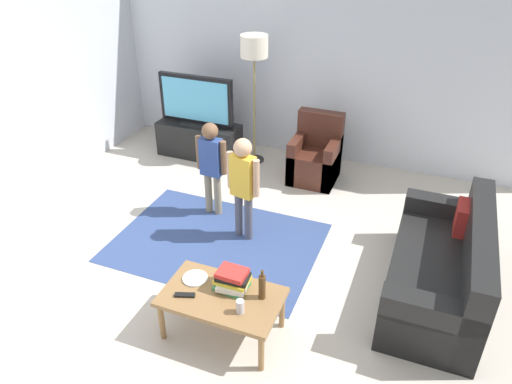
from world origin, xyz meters
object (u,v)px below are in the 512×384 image
Objects in this scene: bottle at (262,287)px; tv_remote at (185,295)px; soda_can at (240,307)px; armchair at (316,158)px; child_center at (243,180)px; book_stack at (232,280)px; plate at (195,278)px; tv_stand at (199,140)px; floor_lamp at (254,54)px; coffee_table at (222,300)px; child_near_tv at (211,161)px; tv at (196,101)px; couch at (445,272)px.

bottle is 1.67× the size of tv_remote.
armchair is at bearing 94.40° from soda_can.
child_center is 1.34m from book_stack.
tv_stand is at bearing 116.99° from plate.
bottle is 0.25m from soda_can.
floor_lamp is at bearing 108.30° from child_center.
child_near_tv is at bearing 118.36° from coffee_table.
child_near_tv is at bearing 111.08° from plate.
coffee_table is 4.55× the size of plate.
coffee_table is 5.88× the size of tv_remote.
child_center is 1.52m from tv_remote.
tv_remote is (-0.28, -0.12, 0.06)m from coffee_table.
tv_remote is at bearing -64.37° from tv_stand.
book_stack is at bearing -88.69° from armchair.
child_center is at bearing -102.98° from armchair.
armchair is 3.03× the size of book_stack.
tv is at bearing -90.00° from tv_stand.
child_center reaches higher than coffee_table.
book_stack is 2.48× the size of soda_can.
floor_lamp is (0.80, 0.17, 0.70)m from tv.
couch is 8.18× the size of plate.
coffee_table is 3.53× the size of bottle.
bottle is at bearing -61.02° from child_center.
armchair is at bearing 96.72° from bottle.
bottle is (2.10, -2.88, -0.31)m from tv.
armchair is 2.85m from book_stack.
tv_stand reaches higher than coffee_table.
coffee_table is at bearing -18.45° from plate.
couch is 1.51× the size of child_center.
soda_can reaches higher than plate.
child_center is 1.46m from bottle.
soda_can is (-1.50, -1.29, 0.19)m from couch.
tv_remote is at bearing -70.74° from child_near_tv.
tv is 3.41m from book_stack.
soda_can is (0.50, 0.00, 0.05)m from tv_remote.
tv is 2.13m from child_center.
plate reaches higher than coffee_table.
coffee_table is (-1.72, -1.17, 0.08)m from couch.
couch is 1.99m from soda_can.
armchair reaches higher than couch.
child_near_tv is (-2.63, 0.52, 0.40)m from couch.
child_near_tv reaches higher than plate.
child_near_tv reaches higher than tv_stand.
soda_can is at bearing -57.38° from tv_stand.
tv reaches higher than plate.
child_near_tv is (-0.90, -1.27, 0.40)m from armchair.
book_stack is at bearing -58.62° from child_near_tv.
soda_can reaches higher than coffee_table.
tv is (-0.00, -0.02, 0.60)m from tv_stand.
tv_stand is at bearing 130.52° from child_center.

